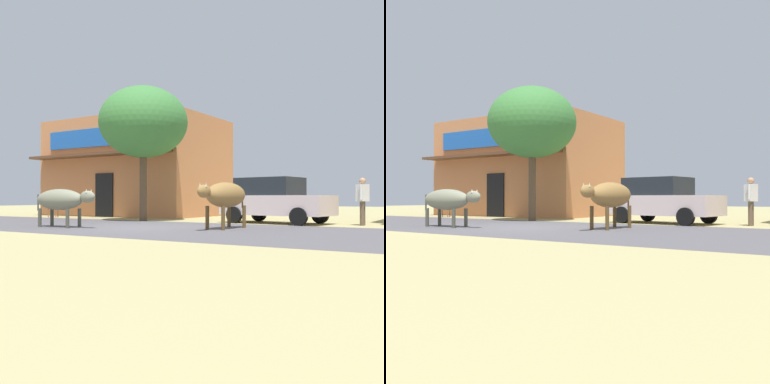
# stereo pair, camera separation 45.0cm
# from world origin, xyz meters

# --- Properties ---
(ground) EXTENTS (80.00, 80.00, 0.00)m
(ground) POSITION_xyz_m (0.00, 0.00, 0.00)
(ground) COLOR tan
(asphalt_road) EXTENTS (72.00, 6.59, 0.00)m
(asphalt_road) POSITION_xyz_m (0.00, 0.00, 0.00)
(asphalt_road) COLOR #525055
(asphalt_road) RESTS_ON ground
(storefront_left_cafe) EXTENTS (8.69, 6.39, 4.95)m
(storefront_left_cafe) POSITION_xyz_m (-6.30, 8.01, 2.48)
(storefront_left_cafe) COLOR #C37749
(storefront_left_cafe) RESTS_ON ground
(roadside_tree) EXTENTS (3.56, 3.56, 5.36)m
(roadside_tree) POSITION_xyz_m (-2.22, 3.29, 3.92)
(roadside_tree) COLOR brown
(roadside_tree) RESTS_ON ground
(parked_hatchback_car) EXTENTS (4.04, 2.30, 1.64)m
(parked_hatchback_car) POSITION_xyz_m (2.89, 4.37, 0.84)
(parked_hatchback_car) COLOR beige
(parked_hatchback_car) RESTS_ON ground
(cow_near_brown) EXTENTS (2.52, 0.72, 1.19)m
(cow_near_brown) POSITION_xyz_m (-1.94, -1.23, 0.85)
(cow_near_brown) COLOR gray
(cow_near_brown) RESTS_ON ground
(cow_far_dark) EXTENTS (0.84, 2.54, 1.37)m
(cow_far_dark) POSITION_xyz_m (2.76, 0.76, 0.98)
(cow_far_dark) COLOR olive
(cow_far_dark) RESTS_ON ground
(pedestrian_by_shop) EXTENTS (0.39, 0.61, 1.58)m
(pedestrian_by_shop) POSITION_xyz_m (5.86, 4.61, 0.92)
(pedestrian_by_shop) COLOR brown
(pedestrian_by_shop) RESTS_ON ground
(cafe_chair_near_tree) EXTENTS (0.61, 0.61, 0.92)m
(cafe_chair_near_tree) POSITION_xyz_m (-7.98, 3.76, 0.51)
(cafe_chair_near_tree) COLOR brown
(cafe_chair_near_tree) RESTS_ON ground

